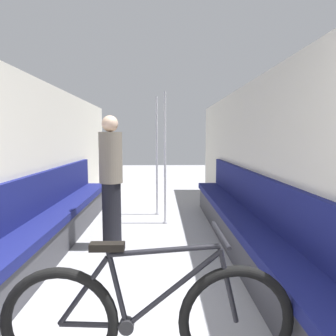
{
  "coord_description": "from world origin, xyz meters",
  "views": [
    {
      "loc": [
        0.18,
        -0.47,
        1.45
      ],
      "look_at": [
        0.23,
        1.67,
        1.23
      ],
      "focal_mm": 32.0,
      "sensor_mm": 36.0,
      "label": 1
    }
  ],
  "objects_px": {
    "bench_seat_row_left": "(47,229)",
    "bicycle": "(148,320)",
    "bench_seat_row_right": "(244,228)",
    "passenger_standing": "(111,180)",
    "grab_pole_far": "(157,158)",
    "grab_pole_near": "(165,160)"
  },
  "relations": [
    {
      "from": "bench_seat_row_right",
      "to": "passenger_standing",
      "type": "height_order",
      "value": "passenger_standing"
    },
    {
      "from": "bench_seat_row_left",
      "to": "bicycle",
      "type": "xyz_separation_m",
      "value": [
        1.32,
        -1.89,
        0.03
      ]
    },
    {
      "from": "bench_seat_row_left",
      "to": "bicycle",
      "type": "distance_m",
      "value": 2.31
    },
    {
      "from": "bicycle",
      "to": "grab_pole_near",
      "type": "height_order",
      "value": "grab_pole_near"
    },
    {
      "from": "bicycle",
      "to": "grab_pole_far",
      "type": "height_order",
      "value": "grab_pole_far"
    },
    {
      "from": "grab_pole_far",
      "to": "passenger_standing",
      "type": "bearing_deg",
      "value": -108.98
    },
    {
      "from": "bench_seat_row_left",
      "to": "passenger_standing",
      "type": "bearing_deg",
      "value": 21.11
    },
    {
      "from": "grab_pole_near",
      "to": "grab_pole_far",
      "type": "xyz_separation_m",
      "value": [
        -0.14,
        0.59,
        0.0
      ]
    },
    {
      "from": "grab_pole_near",
      "to": "passenger_standing",
      "type": "height_order",
      "value": "grab_pole_near"
    },
    {
      "from": "passenger_standing",
      "to": "bench_seat_row_left",
      "type": "bearing_deg",
      "value": 138.67
    },
    {
      "from": "bench_seat_row_left",
      "to": "bench_seat_row_right",
      "type": "xyz_separation_m",
      "value": [
        2.42,
        0.0,
        0.0
      ]
    },
    {
      "from": "bicycle",
      "to": "grab_pole_near",
      "type": "distance_m",
      "value": 3.33
    },
    {
      "from": "bench_seat_row_left",
      "to": "passenger_standing",
      "type": "xyz_separation_m",
      "value": [
        0.75,
        0.29,
        0.56
      ]
    },
    {
      "from": "bench_seat_row_left",
      "to": "bicycle",
      "type": "relative_size",
      "value": 2.97
    },
    {
      "from": "bicycle",
      "to": "passenger_standing",
      "type": "distance_m",
      "value": 2.31
    },
    {
      "from": "bench_seat_row_left",
      "to": "grab_pole_far",
      "type": "bearing_deg",
      "value": 55.98
    },
    {
      "from": "grab_pole_far",
      "to": "bench_seat_row_left",
      "type": "bearing_deg",
      "value": -124.02
    },
    {
      "from": "bench_seat_row_right",
      "to": "passenger_standing",
      "type": "distance_m",
      "value": 1.79
    },
    {
      "from": "grab_pole_near",
      "to": "bench_seat_row_right",
      "type": "bearing_deg",
      "value": -54.81
    },
    {
      "from": "bicycle",
      "to": "grab_pole_near",
      "type": "bearing_deg",
      "value": 100.81
    },
    {
      "from": "grab_pole_near",
      "to": "bench_seat_row_left",
      "type": "bearing_deg",
      "value": -136.95
    },
    {
      "from": "bench_seat_row_left",
      "to": "bench_seat_row_right",
      "type": "distance_m",
      "value": 2.42
    }
  ]
}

